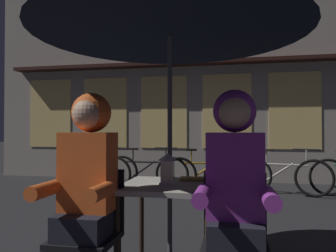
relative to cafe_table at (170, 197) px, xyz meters
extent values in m
cube|color=#B2AD9E|center=(0.00, 0.00, 0.08)|extent=(0.72, 0.72, 0.04)
cylinder|color=#2D2319|center=(-0.31, -0.31, -0.29)|extent=(0.04, 0.04, 0.70)
cylinder|color=#2D2319|center=(-0.31, 0.31, -0.29)|extent=(0.04, 0.04, 0.70)
cylinder|color=#2D2319|center=(0.31, 0.31, -0.29)|extent=(0.04, 0.04, 0.70)
cylinder|color=#4C4C51|center=(0.00, 0.00, 0.49)|extent=(0.04, 0.04, 2.25)
cone|color=black|center=(0.00, 0.00, 1.42)|extent=(2.10, 2.10, 0.38)
cube|color=white|center=(-0.01, -0.02, 0.11)|extent=(0.11, 0.11, 0.02)
cube|color=white|center=(-0.01, -0.02, 0.20)|extent=(0.09, 0.09, 0.16)
pyramid|color=white|center=(-0.01, -0.02, 0.31)|extent=(0.11, 0.11, 0.06)
cube|color=black|center=(-0.48, -0.44, -0.21)|extent=(0.40, 0.40, 0.04)
cube|color=black|center=(-0.48, -0.26, 0.02)|extent=(0.40, 0.03, 0.42)
cube|color=black|center=(0.48, -0.44, -0.21)|extent=(0.40, 0.40, 0.04)
cube|color=black|center=(0.48, -0.26, 0.02)|extent=(0.40, 0.03, 0.42)
cube|color=black|center=(-0.48, -0.44, -0.11)|extent=(0.32, 0.36, 0.16)
cube|color=#E05B23|center=(-0.48, -0.40, 0.23)|extent=(0.34, 0.22, 0.52)
cylinder|color=#E05B23|center=(-0.30, -0.62, 0.14)|extent=(0.09, 0.30, 0.09)
cylinder|color=#E05B23|center=(-0.66, -0.62, 0.14)|extent=(0.09, 0.30, 0.09)
sphere|color=tan|center=(-0.48, -0.40, 0.62)|extent=(0.21, 0.21, 0.21)
sphere|color=#E05B23|center=(-0.48, -0.35, 0.63)|extent=(0.27, 0.27, 0.27)
cube|color=black|center=(0.48, -0.44, -0.11)|extent=(0.32, 0.36, 0.16)
cube|color=purple|center=(0.48, -0.40, 0.23)|extent=(0.34, 0.22, 0.52)
cylinder|color=purple|center=(0.66, -0.62, 0.14)|extent=(0.09, 0.30, 0.09)
cylinder|color=purple|center=(0.30, -0.62, 0.14)|extent=(0.09, 0.30, 0.09)
sphere|color=tan|center=(0.48, -0.40, 0.62)|extent=(0.21, 0.21, 0.21)
sphere|color=purple|center=(0.48, -0.35, 0.63)|extent=(0.27, 0.27, 0.27)
cube|color=#9E9389|center=(-0.37, 5.40, 2.46)|extent=(10.00, 0.60, 6.20)
cube|color=#F4D17A|center=(-4.04, 5.09, 0.96)|extent=(1.10, 0.02, 1.70)
cube|color=#F4D17A|center=(-2.57, 5.09, 0.96)|extent=(1.10, 0.02, 1.70)
cube|color=#F4D17A|center=(-1.11, 5.09, 0.96)|extent=(1.10, 0.02, 1.70)
cube|color=#F4D17A|center=(0.36, 5.09, 0.96)|extent=(1.10, 0.02, 1.70)
cube|color=#F4D17A|center=(1.83, 5.09, 0.96)|extent=(1.10, 0.02, 1.70)
cube|color=#331914|center=(-0.37, 4.95, 2.06)|extent=(9.00, 0.36, 0.08)
torus|color=black|center=(-1.72, 3.53, -0.31)|extent=(0.66, 0.16, 0.66)
torus|color=black|center=(-2.73, 3.70, -0.31)|extent=(0.66, 0.16, 0.66)
cylinder|color=#1E4C93|center=(-2.22, 3.62, -0.09)|extent=(0.83, 0.18, 0.04)
cylinder|color=#1E4C93|center=(-2.34, 3.64, -0.28)|extent=(0.60, 0.14, 0.44)
cylinder|color=#1E4C93|center=(-2.50, 3.67, 0.03)|extent=(0.02, 0.02, 0.24)
cube|color=black|center=(-2.50, 3.67, 0.16)|extent=(0.21, 0.11, 0.04)
cylinder|color=#1E4C93|center=(-1.84, 3.55, 0.05)|extent=(0.02, 0.02, 0.28)
cylinder|color=black|center=(-1.84, 3.55, 0.19)|extent=(0.44, 0.10, 0.02)
torus|color=black|center=(-0.65, 3.66, -0.31)|extent=(0.66, 0.10, 0.66)
torus|color=black|center=(-1.66, 3.75, -0.31)|extent=(0.66, 0.10, 0.66)
cylinder|color=black|center=(-1.16, 3.70, -0.09)|extent=(0.84, 0.10, 0.04)
cylinder|color=black|center=(-1.28, 3.71, -0.28)|extent=(0.61, 0.08, 0.44)
cylinder|color=black|center=(-1.44, 3.73, 0.03)|extent=(0.02, 0.02, 0.24)
cube|color=black|center=(-1.44, 3.73, 0.16)|extent=(0.21, 0.10, 0.04)
cylinder|color=black|center=(-0.77, 3.67, 0.05)|extent=(0.02, 0.02, 0.28)
cylinder|color=black|center=(-0.77, 3.67, 0.19)|extent=(0.44, 0.06, 0.02)
torus|color=black|center=(0.51, 3.79, -0.31)|extent=(0.66, 0.17, 0.66)
torus|color=black|center=(-0.50, 3.60, -0.31)|extent=(0.66, 0.17, 0.66)
cylinder|color=#B78419|center=(0.00, 3.70, -0.09)|extent=(0.83, 0.19, 0.04)
cylinder|color=#B78419|center=(-0.12, 3.67, -0.28)|extent=(0.60, 0.15, 0.44)
cylinder|color=#B78419|center=(-0.28, 3.65, 0.03)|extent=(0.02, 0.02, 0.24)
cube|color=black|center=(-0.28, 3.65, 0.16)|extent=(0.21, 0.11, 0.04)
cylinder|color=#B78419|center=(0.39, 3.77, 0.05)|extent=(0.02, 0.02, 0.28)
cylinder|color=black|center=(0.39, 3.77, 0.19)|extent=(0.44, 0.10, 0.02)
torus|color=black|center=(1.86, 3.57, -0.31)|extent=(0.65, 0.21, 0.66)
torus|color=black|center=(0.87, 3.82, -0.31)|extent=(0.65, 0.21, 0.66)
cylinder|color=#ADA89E|center=(1.37, 3.70, -0.09)|extent=(0.82, 0.24, 0.04)
cylinder|color=#ADA89E|center=(1.25, 3.73, -0.28)|extent=(0.60, 0.18, 0.44)
cylinder|color=#ADA89E|center=(1.09, 3.77, 0.03)|extent=(0.02, 0.02, 0.24)
cube|color=black|center=(1.09, 3.77, 0.16)|extent=(0.21, 0.13, 0.04)
cylinder|color=#ADA89E|center=(1.75, 3.60, 0.05)|extent=(0.02, 0.02, 0.28)
cylinder|color=black|center=(1.75, 3.60, 0.19)|extent=(0.43, 0.13, 0.02)
torus|color=black|center=(2.14, 3.76, -0.31)|extent=(0.66, 0.11, 0.66)
cube|color=olive|center=(0.15, 0.19, 0.11)|extent=(0.22, 0.16, 0.02)
cylinder|color=brown|center=(-2.30, 3.84, -0.47)|extent=(0.36, 0.36, 0.34)
sphere|color=#285B2D|center=(-2.30, 3.84, -0.02)|extent=(0.60, 0.60, 0.60)
camera|label=1|loc=(0.46, -2.44, 0.50)|focal=34.86mm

